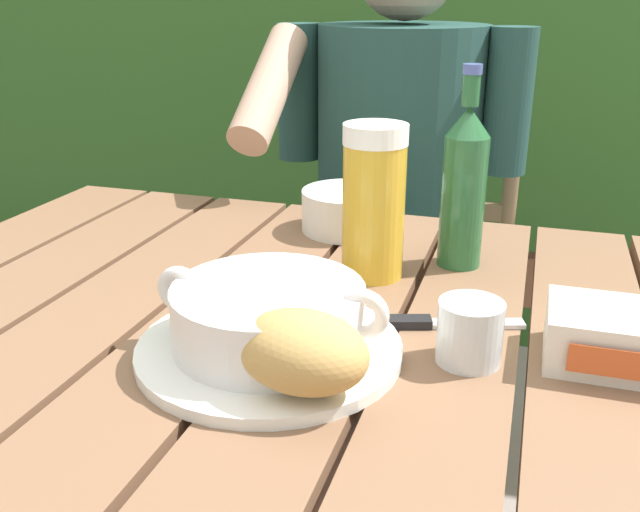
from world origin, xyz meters
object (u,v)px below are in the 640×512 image
Objects in this scene: beer_bottle at (464,185)px; soup_bowl at (269,314)px; chair_near_diner at (406,281)px; serving_plate at (270,348)px; bread_roll at (302,351)px; butter_tub at (616,340)px; beer_glass at (374,202)px; diner_bowl at (348,210)px; person_eating at (392,190)px; table_knife at (428,323)px; water_glass_small at (470,332)px.

soup_bowl is at bearing -116.38° from beer_bottle.
chair_near_diner is 3.42× the size of serving_plate.
beer_bottle reaches higher than chair_near_diner.
serving_plate is 0.35m from beer_bottle.
butter_tub is (0.27, 0.15, -0.02)m from bread_roll.
chair_near_diner is at bearing 96.16° from beer_glass.
beer_bottle reaches higher than diner_bowl.
person_eating reaches higher than butter_tub.
butter_tub is (0.17, -0.22, -0.08)m from beer_bottle.
soup_bowl reaches higher than table_knife.
beer_bottle reaches higher than butter_tub.
person_eating is 9.32× the size of bread_roll.
serving_plate is (0.03, -0.73, 0.03)m from person_eating.
serving_plate is 0.33m from butter_tub.
beer_glass is 0.19m from diner_bowl.
table_knife is at bearing 37.37° from soup_bowl.
water_glass_small is at bearing 13.36° from soup_bowl.
soup_bowl is 1.25× the size of beer_glass.
soup_bowl is 0.09m from bread_roll.
beer_glass reaches higher than serving_plate.
diner_bowl is (-0.17, 0.09, -0.08)m from beer_bottle.
serving_plate is 1.57× the size of table_knife.
serving_plate is 1.38× the size of beer_glass.
bread_roll is at bearing -85.21° from chair_near_diner.
beer_bottle is 0.29m from butter_tub.
bread_roll is at bearing -139.75° from water_glass_small.
chair_near_diner is at bearing 91.60° from soup_bowl.
beer_bottle reaches higher than bread_roll.
bread_roll is 0.30m from butter_tub.
chair_near_diner is 6.46× the size of diner_bowl.
water_glass_small is at bearing -81.05° from beer_bottle.
butter_tub is at bearing -9.09° from table_knife.
serving_plate is 4.15× the size of water_glass_small.
bread_roll is 0.30m from beer_glass.
butter_tub is at bearing -61.68° from person_eating.
butter_tub is 0.47m from diner_bowl.
diner_bowl is at bearing -89.53° from person_eating.
butter_tub is at bearing -67.56° from chair_near_diner.
bread_roll reaches higher than serving_plate.
beer_bottle is (0.15, 0.30, 0.10)m from serving_plate.
bread_roll is 0.96× the size of diner_bowl.
beer_bottle is 0.21m from diner_bowl.
bread_roll is at bearing -79.74° from diner_bowl.
butter_tub is at bearing 13.95° from water_glass_small.
serving_plate is at bearing 0.00° from soup_bowl.
chair_near_diner is at bearing 94.79° from bread_roll.
chair_near_diner reaches higher than bread_roll.
chair_near_diner is 6.98× the size of butter_tub.
beer_bottle is 0.22m from table_knife.
beer_bottle is at bearing -74.35° from chair_near_diner.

